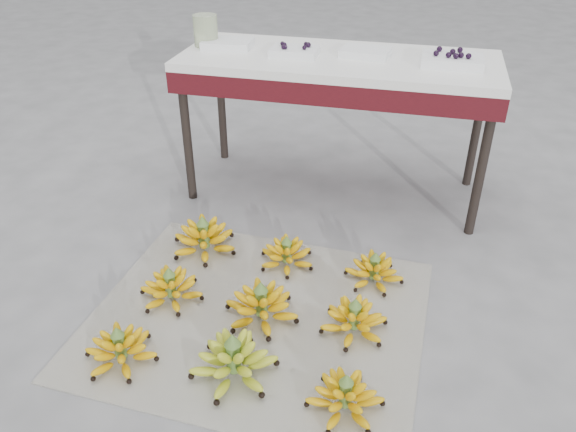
% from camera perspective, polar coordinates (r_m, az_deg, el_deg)
% --- Properties ---
extents(ground, '(60.00, 60.00, 0.00)m').
position_cam_1_polar(ground, '(2.21, -0.12, -10.09)').
color(ground, slate).
rests_on(ground, ground).
extents(newspaper_mat, '(1.29, 1.10, 0.01)m').
position_cam_1_polar(newspaper_mat, '(2.20, -3.11, -10.19)').
color(newspaper_mat, white).
rests_on(newspaper_mat, ground).
extents(bunch_front_left, '(0.30, 0.30, 0.15)m').
position_cam_1_polar(bunch_front_left, '(2.08, -16.66, -12.83)').
color(bunch_front_left, '#F7BE00').
rests_on(bunch_front_left, newspaper_mat).
extents(bunch_front_center, '(0.34, 0.34, 0.18)m').
position_cam_1_polar(bunch_front_center, '(1.95, -5.53, -14.43)').
color(bunch_front_center, olive).
rests_on(bunch_front_center, newspaper_mat).
extents(bunch_front_right, '(0.30, 0.30, 0.15)m').
position_cam_1_polar(bunch_front_right, '(1.87, 5.83, -17.79)').
color(bunch_front_right, '#F7BE00').
rests_on(bunch_front_right, newspaper_mat).
extents(bunch_mid_left, '(0.27, 0.27, 0.15)m').
position_cam_1_polar(bunch_mid_left, '(2.29, -11.80, -7.19)').
color(bunch_mid_left, '#F7BE00').
rests_on(bunch_mid_left, newspaper_mat).
extents(bunch_mid_center, '(0.36, 0.36, 0.17)m').
position_cam_1_polar(bunch_mid_center, '(2.16, -2.72, -9.09)').
color(bunch_mid_center, '#F7BE00').
rests_on(bunch_mid_center, newspaper_mat).
extents(bunch_mid_right, '(0.27, 0.27, 0.15)m').
position_cam_1_polar(bunch_mid_right, '(2.12, 6.74, -10.42)').
color(bunch_mid_right, '#F7BE00').
rests_on(bunch_mid_right, newspaper_mat).
extents(bunch_back_left, '(0.39, 0.39, 0.18)m').
position_cam_1_polar(bunch_back_left, '(2.54, -8.53, -2.28)').
color(bunch_back_left, '#F7BE00').
rests_on(bunch_back_left, newspaper_mat).
extents(bunch_back_center, '(0.31, 0.31, 0.15)m').
position_cam_1_polar(bunch_back_center, '(2.43, -0.14, -3.94)').
color(bunch_back_center, '#F7BE00').
rests_on(bunch_back_center, newspaper_mat).
extents(bunch_back_right, '(0.29, 0.29, 0.15)m').
position_cam_1_polar(bunch_back_right, '(2.36, 8.73, -5.55)').
color(bunch_back_right, '#F7BE00').
rests_on(bunch_back_right, newspaper_mat).
extents(vendor_table, '(1.50, 0.60, 0.72)m').
position_cam_1_polar(vendor_table, '(2.78, 5.11, 14.21)').
color(vendor_table, black).
rests_on(vendor_table, ground).
extents(tray_far_left, '(0.25, 0.19, 0.04)m').
position_cam_1_polar(tray_far_left, '(2.91, -6.13, 17.02)').
color(tray_far_left, silver).
rests_on(tray_far_left, vendor_table).
extents(tray_left, '(0.22, 0.16, 0.06)m').
position_cam_1_polar(tray_left, '(2.76, 0.68, 16.40)').
color(tray_left, silver).
rests_on(tray_left, vendor_table).
extents(tray_right, '(0.24, 0.18, 0.04)m').
position_cam_1_polar(tray_right, '(2.78, 7.89, 16.16)').
color(tray_right, silver).
rests_on(tray_right, vendor_table).
extents(tray_far_right, '(0.27, 0.19, 0.07)m').
position_cam_1_polar(tray_far_right, '(2.71, 16.34, 14.96)').
color(tray_far_right, silver).
rests_on(tray_far_right, vendor_table).
extents(glass_jar, '(0.13, 0.13, 0.15)m').
position_cam_1_polar(glass_jar, '(2.94, -8.36, 18.14)').
color(glass_jar, beige).
rests_on(glass_jar, vendor_table).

